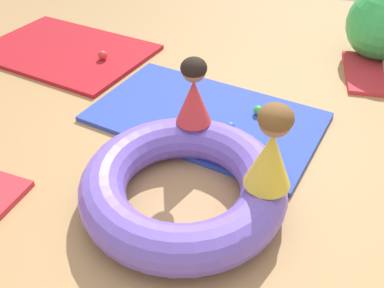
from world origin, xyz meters
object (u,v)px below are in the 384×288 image
Objects in this scene: inflatable_cushion at (183,186)px; play_ball_green at (258,110)px; play_ball_yellow at (375,55)px; play_ball_blue at (230,127)px; play_ball_teal at (273,112)px; child_in_red at (194,92)px; play_ball_red at (103,55)px; exercise_ball_large at (384,24)px; child_in_yellow at (272,148)px.

inflatable_cushion is 1.12m from play_ball_green.
play_ball_yellow reaches higher than play_ball_blue.
inflatable_cushion is at bearing -99.77° from play_ball_blue.
play_ball_yellow is at bearing 56.70° from play_ball_teal.
play_ball_teal is at bearing 4.89° from play_ball_green.
play_ball_yellow is (0.95, 1.28, 0.01)m from play_ball_green.
play_ball_yellow is 1.92m from play_ball_blue.
inflatable_cushion is 2.70× the size of child_in_red.
play_ball_green is at bearing -175.11° from play_ball_teal.
child_in_red is at bearing -42.14° from play_ball_red.
exercise_ball_large is (0.02, 0.14, 0.27)m from play_ball_yellow.
exercise_ball_large is (1.14, 1.71, 0.28)m from play_ball_blue.
play_ball_green is 0.33m from play_ball_blue.
play_ball_teal is at bearing 68.82° from inflatable_cushion.
exercise_ball_large is at bearing 55.71° from play_ball_green.
child_in_red reaches higher than play_ball_green.
child_in_red is 0.82m from play_ball_green.
play_ball_red is at bearing -161.31° from exercise_ball_large.
child_in_yellow reaches higher than play_ball_blue.
child_in_yellow reaches higher than inflatable_cushion.
play_ball_yellow reaches higher than play_ball_green.
play_ball_teal is (0.42, 1.08, -0.07)m from inflatable_cushion.
inflatable_cushion is 0.64m from child_in_yellow.
child_in_red is at bearing -122.99° from play_ball_green.
exercise_ball_large is (2.59, 0.88, 0.27)m from play_ball_red.
child_in_yellow is at bearing 14.43° from child_in_red.
play_ball_teal is (0.49, 0.59, -0.45)m from child_in_red.
child_in_red is 0.89m from play_ball_teal.
child_in_red reaches higher than play_ball_yellow.
child_in_red is 2.42m from exercise_ball_large.
child_in_yellow reaches higher than play_ball_red.
child_in_red is (-0.07, 0.50, 0.38)m from inflatable_cushion.
child_in_yellow is 1.18m from play_ball_teal.
play_ball_teal is at bearing -121.13° from exercise_ball_large.
play_ball_green is 1.71m from play_ball_red.
play_ball_green is at bearing -158.23° from child_in_yellow.
inflatable_cushion is at bearing -118.05° from play_ball_yellow.
play_ball_teal is at bearing 104.86° from child_in_red.
inflatable_cushion is 1.17m from play_ball_teal.
child_in_yellow is at bearing -107.25° from exercise_ball_large.
play_ball_green is 0.85× the size of play_ball_red.
inflatable_cushion is at bearing -105.77° from play_ball_green.
child_in_yellow is 5.58× the size of play_ball_yellow.
play_ball_yellow is (0.75, 2.34, -0.46)m from child_in_yellow.
exercise_ball_large reaches higher than play_ball_teal.
play_ball_red is at bearing 129.08° from inflatable_cushion.
child_in_red is 5.33× the size of play_ball_red.
exercise_ball_large is at bearing 56.35° from play_ball_blue.
play_ball_blue is at bearing 109.34° from child_in_red.
child_in_yellow is 6.94× the size of play_ball_green.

